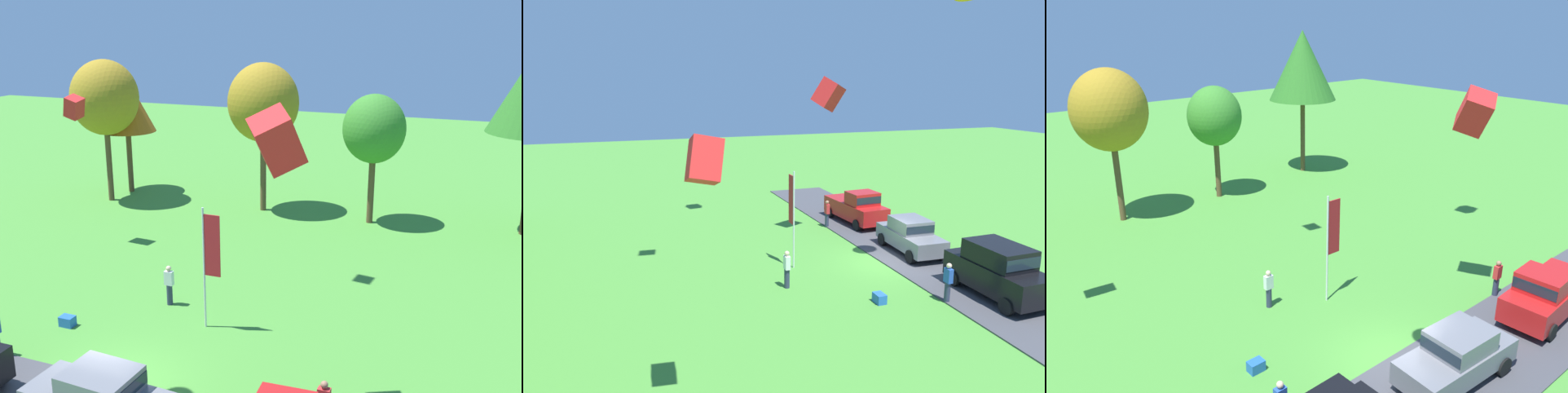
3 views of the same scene
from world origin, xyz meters
TOP-DOWN VIEW (x-y plane):
  - ground_plane at (0.00, 0.00)m, footprint 120.00×120.00m
  - pavement_strip at (0.00, -2.05)m, footprint 36.00×4.40m
  - car_suv_by_flagpole at (-5.16, -2.22)m, footprint 4.62×2.09m
  - car_sedan_near_entrance at (0.92, -2.01)m, footprint 4.49×2.14m
  - car_pickup_mid_row at (6.99, -2.04)m, footprint 5.11×2.29m
  - person_on_lawn at (6.91, 0.09)m, footprint 0.36×0.24m
  - person_watching_sky at (-4.90, 0.04)m, footprint 0.36×0.24m
  - person_beside_suv at (-1.22, 5.74)m, footprint 0.36×0.24m
  - flag_banner at (1.23, 4.57)m, footprint 0.71×0.08m
  - cooler_box at (-3.99, 2.68)m, footprint 0.56×0.40m
  - kite_box_near_flag at (-9.18, 10.74)m, footprint 1.04×0.93m
  - kite_box_over_trees at (5.14, 0.97)m, footprint 1.72×1.95m

SIDE VIEW (x-z plane):
  - ground_plane at x=0.00m, z-range 0.00..0.00m
  - pavement_strip at x=0.00m, z-range 0.00..0.06m
  - cooler_box at x=-3.99m, z-range 0.00..0.40m
  - person_on_lawn at x=6.91m, z-range 0.02..1.73m
  - person_watching_sky at x=-4.90m, z-range 0.02..1.73m
  - person_beside_suv at x=-1.22m, z-range 0.02..1.73m
  - car_sedan_near_entrance at x=0.92m, z-range 0.12..1.96m
  - car_pickup_mid_row at x=6.99m, z-range 0.04..2.18m
  - car_suv_by_flagpole at x=-5.16m, z-range 0.16..2.44m
  - flag_banner at x=1.23m, z-range 0.64..5.43m
  - kite_box_near_flag at x=-9.18m, z-range 6.46..7.78m
  - kite_box_over_trees at x=5.14m, z-range 7.21..9.22m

